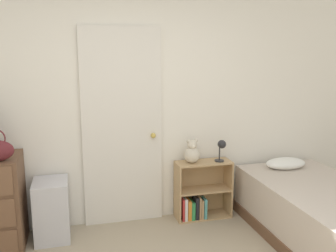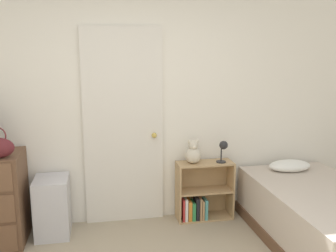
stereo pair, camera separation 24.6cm
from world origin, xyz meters
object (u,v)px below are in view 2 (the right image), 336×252
(storage_bin, at_px, (53,207))
(bed, at_px, (321,217))
(desk_lamp, at_px, (223,148))
(bookshelf, at_px, (200,196))

(storage_bin, xyz_separation_m, bed, (2.54, -0.69, -0.02))
(desk_lamp, height_order, bed, desk_lamp)
(bed, bearing_deg, bookshelf, 141.64)
(storage_bin, distance_m, desk_lamp, 1.87)
(storage_bin, bearing_deg, bookshelf, 3.04)
(storage_bin, bearing_deg, desk_lamp, 1.35)
(bookshelf, distance_m, desk_lamp, 0.60)
(bed, bearing_deg, desk_lamp, 135.44)
(bookshelf, bearing_deg, desk_lamp, -9.93)
(bookshelf, height_order, bed, bed)
(desk_lamp, bearing_deg, storage_bin, -178.65)
(bookshelf, bearing_deg, storage_bin, -176.96)
(bookshelf, relative_size, desk_lamp, 2.66)
(desk_lamp, bearing_deg, bed, -44.56)
(storage_bin, distance_m, bed, 2.63)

